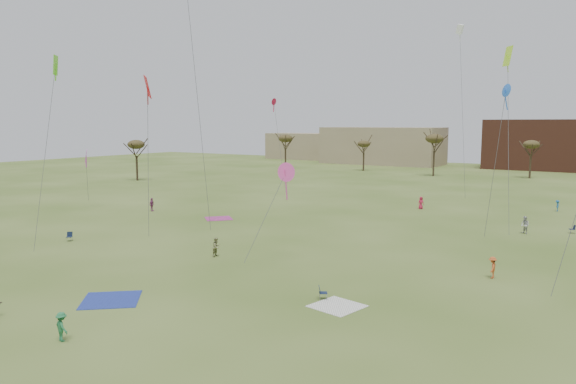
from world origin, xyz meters
The scene contains 19 objects.
ground centered at (0.00, 0.00, 0.00)m, with size 260.00×260.00×0.00m, color #3C541A.
flyer_near_center centered at (-0.22, -9.28, 0.77)m, with size 0.99×0.57×1.53m, color #256F41.
spectator_fore_b centered at (-5.18, 8.93, 0.81)m, with size 0.78×0.61×1.61m, color #848454.
flyer_mid_b centered at (15.85, 14.66, 0.79)m, with size 1.02×0.59×1.58m, color #C45524.
spectator_mid_d centered at (-27.59, 22.92, 0.85)m, with size 0.99×0.41×1.69m, color #993F7E.
spectator_mid_e centered at (15.04, 33.06, 0.90)m, with size 0.87×0.68×1.80m, color #B8B8B8.
flyer_far_b centered at (0.75, 43.13, 0.81)m, with size 0.79×0.52×1.62m, color #C02144.
flyer_far_c centered at (16.01, 50.60, 0.72)m, with size 0.93×0.54×1.45m, color #205F93.
blanket_blue centered at (-3.43, -3.53, 0.00)m, with size 3.47×3.47×0.03m, color #223595.
blanket_cream centered at (9.24, 3.13, 0.00)m, with size 2.80×2.80×0.03m, color silver.
blanket_plum centered at (-16.89, 23.26, 0.00)m, with size 3.02×3.02×0.03m, color #A93481.
camp_chair_left centered at (-20.89, 6.02, 0.26)m, with size 0.73×0.74×0.87m.
camp_chair_center centered at (7.83, 3.88, 0.26)m, with size 0.73×0.72×0.87m.
camp_chair_right centered at (19.05, 35.95, 0.26)m, with size 0.69×0.67×0.87m.
kites_aloft centered at (-1.89, 26.56, 18.99)m, with size 74.42×58.67×25.21m.
tree_line centered at (-2.85, 79.12, 7.09)m, with size 117.44×49.32×8.91m.
building_tan centered at (-35.00, 115.00, 5.00)m, with size 32.00×14.00×10.00m, color #937F60.
building_brick centered at (5.00, 120.00, 6.00)m, with size 26.00×16.00×12.00m, color brown.
building_tan_west centered at (-65.00, 122.00, 4.00)m, with size 20.00×12.00×8.00m, color #937F60.
Camera 1 is at (24.11, -25.75, 11.16)m, focal length 34.12 mm.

